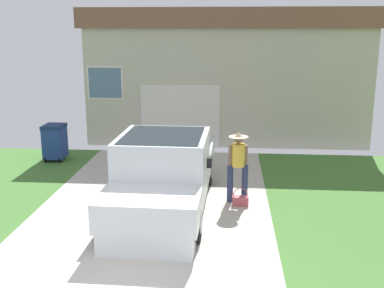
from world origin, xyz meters
TOP-DOWN VIEW (x-y plane):
  - pickup_truck at (0.25, 3.95)m, footprint 2.07×5.57m
  - person_with_hat at (1.87, 4.62)m, footprint 0.48×0.45m
  - handbag at (1.95, 4.34)m, footprint 0.36×0.18m
  - house_with_garage at (1.54, 12.75)m, footprint 9.97×6.41m
  - wheeled_trash_bin at (-3.65, 7.70)m, footprint 0.60×0.72m

SIDE VIEW (x-z plane):
  - handbag at x=1.95m, z-range -0.09..0.34m
  - wheeled_trash_bin at x=-3.65m, z-range 0.04..1.15m
  - pickup_truck at x=0.25m, z-range -0.10..1.62m
  - person_with_hat at x=1.87m, z-range 0.13..1.79m
  - house_with_garage at x=1.54m, z-range 0.02..4.63m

